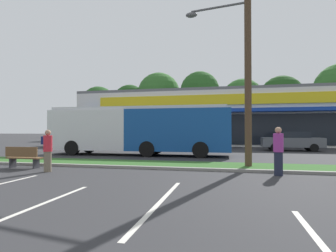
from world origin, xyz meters
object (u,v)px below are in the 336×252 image
at_px(pedestrian_by_pole, 278,151).
at_px(utility_pole, 245,45).
at_px(car_0, 69,139).
at_px(car_1, 292,141).
at_px(bus_stop_bench, 23,157).
at_px(city_bus, 139,129).
at_px(pedestrian_mid, 48,151).

bearing_deg(pedestrian_by_pole, utility_pole, 92.72).
xyz_separation_m(car_0, pedestrian_by_pole, (17.12, -13.28, 0.10)).
xyz_separation_m(utility_pole, car_1, (4.36, 11.56, -4.64)).
xyz_separation_m(bus_stop_bench, car_1, (13.99, 13.55, 0.30)).
distance_m(city_bus, pedestrian_by_pole, 10.44).
xyz_separation_m(utility_pole, pedestrian_by_pole, (1.11, -1.64, -4.54)).
relative_size(car_1, pedestrian_mid, 2.74).
height_order(utility_pole, bus_stop_bench, utility_pole).
bearing_deg(bus_stop_bench, city_bus, -112.18).
distance_m(utility_pole, car_1, 13.20).
bearing_deg(car_0, city_bus, 145.67).
xyz_separation_m(city_bus, pedestrian_by_pole, (7.79, -6.91, -0.86)).
distance_m(car_0, car_1, 20.37).
relative_size(utility_pole, bus_stop_bench, 6.38).
relative_size(bus_stop_bench, car_0, 0.34).
height_order(utility_pole, pedestrian_by_pole, utility_pole).
bearing_deg(car_1, city_bus, 29.69).
relative_size(pedestrian_by_pole, pedestrian_mid, 1.06).
bearing_deg(bus_stop_bench, pedestrian_by_pole, -178.15).
bearing_deg(pedestrian_mid, pedestrian_by_pole, 37.25).
relative_size(city_bus, car_1, 2.64).
bearing_deg(pedestrian_mid, bus_stop_bench, -171.56).
bearing_deg(utility_pole, car_1, 69.35).
relative_size(city_bus, car_0, 2.59).
relative_size(utility_pole, car_0, 2.15).
bearing_deg(pedestrian_by_pole, car_0, 110.88).
height_order(city_bus, pedestrian_by_pole, city_bus).
bearing_deg(car_0, car_1, 179.77).
xyz_separation_m(city_bus, car_0, (-9.33, 6.37, -0.96)).
xyz_separation_m(utility_pole, pedestrian_mid, (-7.88, -2.70, -4.59)).
bearing_deg(car_1, pedestrian_mid, 49.38).
bearing_deg(bus_stop_bench, utility_pole, -168.33).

